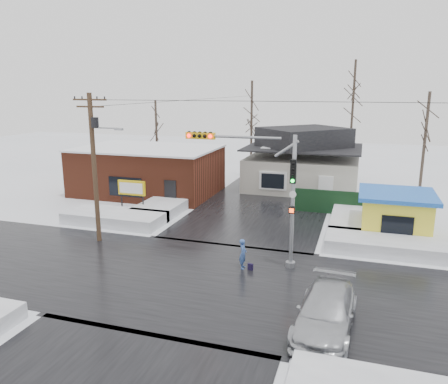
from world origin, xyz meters
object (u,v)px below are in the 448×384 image
(kiosk, at_px, (395,214))
(marquee_sign, at_px, (132,189))
(pedestrian, at_px, (243,254))
(traffic_signal, at_px, (263,182))
(utility_pole, at_px, (95,159))
(car, at_px, (326,312))

(kiosk, bearing_deg, marquee_sign, -178.45)
(marquee_sign, xyz_separation_m, kiosk, (18.50, 0.50, -0.46))
(kiosk, xyz_separation_m, pedestrian, (-7.86, -7.92, -0.66))
(marquee_sign, bearing_deg, kiosk, 1.55)
(marquee_sign, bearing_deg, pedestrian, -34.88)
(traffic_signal, distance_m, marquee_sign, 13.42)
(pedestrian, bearing_deg, kiosk, -52.68)
(pedestrian, bearing_deg, utility_pole, 73.62)
(traffic_signal, bearing_deg, marquee_sign, 150.28)
(kiosk, bearing_deg, traffic_signal, -135.16)
(traffic_signal, xyz_separation_m, pedestrian, (-0.79, -0.89, -3.74))
(traffic_signal, xyz_separation_m, kiosk, (7.07, 7.03, -3.08))
(traffic_signal, xyz_separation_m, car, (3.86, -5.70, -3.78))
(marquee_sign, xyz_separation_m, car, (15.29, -12.22, -1.16))
(utility_pole, bearing_deg, car, -23.66)
(traffic_signal, bearing_deg, utility_pole, 177.05)
(marquee_sign, distance_m, kiosk, 18.51)
(utility_pole, bearing_deg, kiosk, 20.44)
(traffic_signal, distance_m, car, 7.85)
(utility_pole, relative_size, kiosk, 1.96)
(car, bearing_deg, pedestrian, 137.22)
(traffic_signal, height_order, car, traffic_signal)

